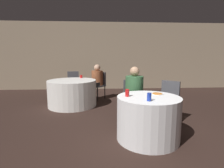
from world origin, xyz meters
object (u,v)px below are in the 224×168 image
at_px(soda_can_blue, 149,97).
at_px(soda_can_red, 127,93).
at_px(chair_far_northeast, 99,83).
at_px(person_floral_shirt, 96,82).
at_px(chair_near_northeast, 169,98).
at_px(person_green_jacket, 135,94).
at_px(table_far, 72,93).
at_px(table_near, 148,118).
at_px(chair_near_north, 133,96).
at_px(pizza_plate_near, 157,94).
at_px(chair_far_north, 73,82).

height_order(soda_can_blue, soda_can_red, same).
relative_size(chair_far_northeast, person_floral_shirt, 0.77).
relative_size(chair_near_northeast, person_floral_shirt, 0.77).
distance_m(person_green_jacket, soda_can_red, 0.81).
xyz_separation_m(chair_near_northeast, soda_can_red, (-0.97, -0.66, 0.25)).
distance_m(table_far, person_floral_shirt, 0.96).
relative_size(table_near, chair_near_northeast, 1.19).
height_order(chair_near_north, soda_can_red, chair_near_north).
relative_size(table_near, person_green_jacket, 0.89).
xyz_separation_m(chair_near_northeast, soda_can_blue, (-0.69, -0.97, 0.25)).
xyz_separation_m(chair_near_northeast, chair_far_northeast, (-1.46, 2.21, 0.00)).
relative_size(chair_near_north, chair_far_northeast, 1.00).
height_order(pizza_plate_near, soda_can_blue, soda_can_blue).
bearing_deg(pizza_plate_near, chair_near_north, 111.10).
height_order(chair_near_northeast, soda_can_blue, chair_near_northeast).
relative_size(table_near, soda_can_blue, 8.59).
height_order(chair_near_northeast, chair_near_north, same).
distance_m(chair_near_north, pizza_plate_near, 0.83).
bearing_deg(person_floral_shirt, table_near, 153.35).
height_order(chair_far_northeast, person_green_jacket, person_green_jacket).
distance_m(chair_far_northeast, pizza_plate_near, 2.93).
bearing_deg(chair_far_north, person_green_jacket, 117.22).
xyz_separation_m(chair_far_north, soda_can_red, (1.38, -3.18, 0.25)).
relative_size(chair_near_north, soda_can_red, 7.22).
relative_size(chair_near_north, chair_far_north, 1.00).
bearing_deg(table_near, chair_far_northeast, 106.10).
height_order(person_floral_shirt, pizza_plate_near, person_floral_shirt).
relative_size(table_far, soda_can_red, 11.05).
bearing_deg(soda_can_blue, table_near, 75.37).
xyz_separation_m(table_near, soda_can_blue, (-0.07, -0.27, 0.43)).
distance_m(table_near, soda_can_blue, 0.51).
bearing_deg(chair_far_north, pizza_plate_near, 115.46).
relative_size(person_floral_shirt, soda_can_blue, 9.33).
distance_m(table_far, person_green_jacket, 2.06).
height_order(person_green_jacket, pizza_plate_near, person_green_jacket).
bearing_deg(chair_near_north, pizza_plate_near, 105.54).
distance_m(chair_far_north, soda_can_red, 3.47).
xyz_separation_m(chair_near_northeast, chair_near_north, (-0.71, 0.23, 0.00)).
distance_m(person_green_jacket, pizza_plate_near, 0.67).
bearing_deg(person_green_jacket, chair_near_north, -90.00).
bearing_deg(pizza_plate_near, chair_far_north, 122.45).
height_order(table_far, chair_near_north, chair_near_north).
bearing_deg(soda_can_blue, pizza_plate_near, 58.94).
xyz_separation_m(table_far, soda_can_red, (1.25, -2.10, 0.43)).
relative_size(person_green_jacket, person_floral_shirt, 1.03).
bearing_deg(person_floral_shirt, person_green_jacket, 157.98).
distance_m(pizza_plate_near, soda_can_red, 0.57).
distance_m(table_far, chair_near_north, 1.95).
distance_m(chair_far_northeast, person_green_jacket, 2.27).
relative_size(person_floral_shirt, pizza_plate_near, 5.40).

